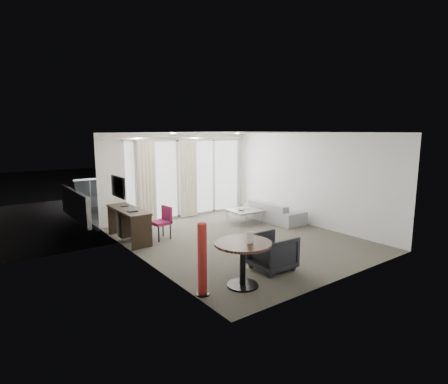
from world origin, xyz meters
TOP-DOWN VIEW (x-y plane):
  - floor at (0.00, 0.00)m, footprint 5.00×6.00m
  - ceiling at (0.00, 0.00)m, footprint 5.00×6.00m
  - wall_left at (-2.50, 0.00)m, footprint 0.00×6.00m
  - wall_right at (2.50, 0.00)m, footprint 0.00×6.00m
  - wall_front at (0.00, -3.00)m, footprint 5.00×0.00m
  - window_panel at (0.30, 2.98)m, footprint 4.00×0.02m
  - window_frame at (0.30, 2.97)m, footprint 4.10×0.06m
  - curtain_left at (-1.15, 2.82)m, footprint 0.60×0.20m
  - curtain_right at (0.25, 2.82)m, footprint 0.60×0.20m
  - curtain_track at (0.00, 2.82)m, footprint 4.80×0.04m
  - downlight_a at (-0.90, 1.60)m, footprint 0.12×0.12m
  - downlight_b at (1.20, 1.60)m, footprint 0.12×0.12m
  - desk at (-2.22, 1.50)m, footprint 0.52×1.67m
  - tv at (-2.46, 1.45)m, footprint 0.05×0.80m
  - desk_chair at (-1.55, 1.12)m, footprint 0.48×0.46m
  - round_table at (-1.63, -2.17)m, footprint 1.03×1.03m
  - menu_card at (-1.58, -2.29)m, footprint 0.11×0.05m
  - red_lamp at (-2.36, -2.04)m, footprint 0.24×0.24m
  - tub_armchair at (-0.69, -1.93)m, footprint 0.77×0.75m
  - coffee_table at (1.13, 1.15)m, footprint 0.92×0.92m
  - remote at (0.97, 1.06)m, footprint 0.07×0.15m
  - magazine at (1.20, 1.29)m, footprint 0.25×0.29m
  - sofa at (2.01, 0.83)m, footprint 0.77×1.98m
  - terrace_slab at (0.30, 4.50)m, footprint 5.60×3.00m
  - rattan_chair_a at (0.62, 4.86)m, footprint 0.74×0.74m
  - rattan_chair_b at (1.73, 4.79)m, footprint 0.63×0.63m
  - rattan_table at (1.42, 4.21)m, footprint 0.65×0.65m
  - balustrade at (0.30, 5.95)m, footprint 5.50×0.06m

SIDE VIEW (x-z plane):
  - terrace_slab at x=0.30m, z-range -0.12..0.00m
  - floor at x=0.00m, z-range 0.00..0.00m
  - coffee_table at x=1.13m, z-range 0.00..0.39m
  - rattan_table at x=1.42m, z-range 0.00..0.52m
  - sofa at x=2.01m, z-range 0.00..0.58m
  - tub_armchair at x=-0.69m, z-range 0.00..0.69m
  - remote at x=0.97m, z-range 0.35..0.37m
  - magazine at x=1.20m, z-range 0.35..0.37m
  - rattan_chair_b at x=1.73m, z-range 0.00..0.73m
  - round_table at x=-1.63m, z-range 0.00..0.77m
  - desk at x=-2.22m, z-range 0.00..0.78m
  - desk_chair at x=-1.55m, z-range 0.00..0.81m
  - rattan_chair_a at x=0.62m, z-range 0.00..0.86m
  - balustrade at x=0.30m, z-range -0.02..1.02m
  - red_lamp at x=-2.36m, z-range 0.00..1.18m
  - menu_card at x=-1.58m, z-range 0.62..0.82m
  - window_panel at x=0.30m, z-range 0.01..2.39m
  - curtain_left at x=-1.15m, z-range 0.01..2.39m
  - curtain_right at x=0.25m, z-range 0.01..2.39m
  - window_frame at x=0.30m, z-range -0.02..2.42m
  - wall_left at x=-2.50m, z-range 0.00..2.60m
  - wall_right at x=2.50m, z-range 0.00..2.60m
  - wall_front at x=0.00m, z-range 0.00..2.60m
  - tv at x=-2.46m, z-range 1.10..1.60m
  - curtain_track at x=0.00m, z-range 2.43..2.47m
  - downlight_a at x=-0.90m, z-range 2.58..2.60m
  - downlight_b at x=1.20m, z-range 2.58..2.60m
  - ceiling at x=0.00m, z-range 2.60..2.60m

